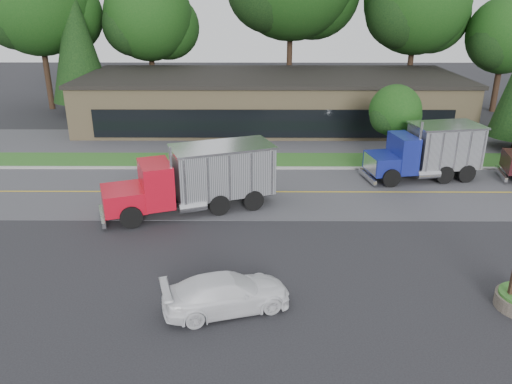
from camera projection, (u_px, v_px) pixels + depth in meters
ground at (237, 272)px, 20.60m from camera, size 140.00×140.00×0.00m
road at (243, 192)px, 28.97m from camera, size 60.00×8.00×0.02m
center_line at (243, 192)px, 28.97m from camera, size 60.00×0.12×0.01m
curb at (245, 169)px, 32.88m from camera, size 60.00×0.30×0.12m
grass_verge at (246, 160)px, 34.56m from camera, size 60.00×3.40×0.03m
far_parking at (247, 141)px, 39.21m from camera, size 60.00×7.00×0.02m
strip_mall at (271, 101)px, 44.05m from camera, size 32.00×12.00×4.00m
tree_far_a at (40, 7)px, 47.04m from camera, size 10.66×10.03×15.20m
tree_far_b at (150, 20)px, 49.33m from camera, size 9.20×8.66×13.13m
tree_far_d at (418, 6)px, 47.79m from camera, size 10.68×10.05×15.23m
tree_far_e at (505, 39)px, 46.91m from camera, size 7.54×7.10×10.76m
evergreen_left at (76, 40)px, 46.09m from camera, size 5.47×5.47×12.44m
tree_verge at (396, 113)px, 33.34m from camera, size 3.67×3.45×5.23m
dump_truck_red at (200, 177)px, 26.08m from camera, size 9.18×5.40×3.36m
dump_truck_blue at (430, 150)px, 30.62m from camera, size 7.13×3.71×3.36m
rally_car at (227, 293)px, 17.91m from camera, size 4.96×3.17×1.34m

